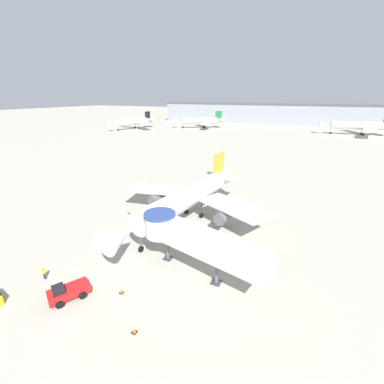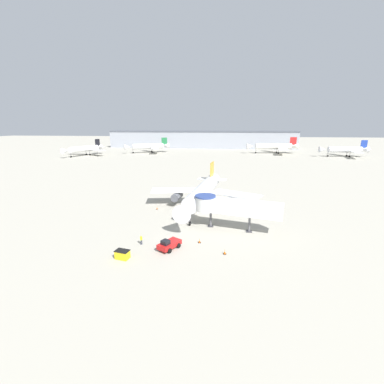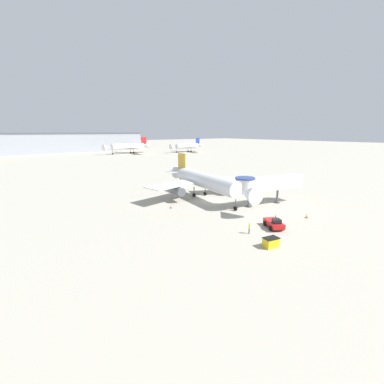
{
  "view_description": "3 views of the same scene",
  "coord_description": "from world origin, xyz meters",
  "px_view_note": "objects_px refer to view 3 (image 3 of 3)",
  "views": [
    {
      "loc": [
        18.93,
        -33.33,
        20.48
      ],
      "look_at": [
        2.5,
        2.09,
        5.68
      ],
      "focal_mm": 24.0,
      "sensor_mm": 36.0,
      "label": 1
    },
    {
      "loc": [
        6.31,
        -56.79,
        19.78
      ],
      "look_at": [
        -0.76,
        -1.94,
        5.29
      ],
      "focal_mm": 24.0,
      "sensor_mm": 36.0,
      "label": 2
    },
    {
      "loc": [
        -37.12,
        -42.29,
        15.42
      ],
      "look_at": [
        -4.14,
        0.6,
        2.65
      ],
      "focal_mm": 24.0,
      "sensor_mm": 36.0,
      "label": 3
    }
  ],
  "objects_px": {
    "traffic_cone_port_wing": "(171,207)",
    "background_jet_red_tail": "(129,146)",
    "ground_crew_marshaller": "(249,227)",
    "pushback_tug_red": "(274,223)",
    "service_container_yellow": "(271,242)",
    "background_jet_blue_tail": "(188,146)",
    "traffic_cone_near_nose": "(276,216)",
    "jet_bridge": "(265,184)",
    "traffic_cone_apron_front": "(307,216)",
    "main_airplane": "(204,181)"
  },
  "relations": [
    {
      "from": "ground_crew_marshaller",
      "to": "background_jet_red_tail",
      "type": "xyz_separation_m",
      "value": [
        48.41,
        151.99,
        4.01
      ]
    },
    {
      "from": "main_airplane",
      "to": "jet_bridge",
      "type": "relative_size",
      "value": 1.9
    },
    {
      "from": "traffic_cone_near_nose",
      "to": "background_jet_blue_tail",
      "type": "relative_size",
      "value": 0.02
    },
    {
      "from": "jet_bridge",
      "to": "ground_crew_marshaller",
      "type": "height_order",
      "value": "jet_bridge"
    },
    {
      "from": "ground_crew_marshaller",
      "to": "background_jet_red_tail",
      "type": "bearing_deg",
      "value": -137.33
    },
    {
      "from": "traffic_cone_apron_front",
      "to": "background_jet_blue_tail",
      "type": "bearing_deg",
      "value": 61.34
    },
    {
      "from": "main_airplane",
      "to": "background_jet_blue_tail",
      "type": "bearing_deg",
      "value": 62.85
    },
    {
      "from": "background_jet_red_tail",
      "to": "ground_crew_marshaller",
      "type": "bearing_deg",
      "value": -25.95
    },
    {
      "from": "main_airplane",
      "to": "service_container_yellow",
      "type": "xyz_separation_m",
      "value": [
        -9.99,
        -25.92,
        -3.47
      ]
    },
    {
      "from": "main_airplane",
      "to": "background_jet_blue_tail",
      "type": "xyz_separation_m",
      "value": [
        81.08,
        115.75,
        0.49
      ]
    },
    {
      "from": "service_container_yellow",
      "to": "background_jet_red_tail",
      "type": "bearing_deg",
      "value": 72.41
    },
    {
      "from": "traffic_cone_near_nose",
      "to": "ground_crew_marshaller",
      "type": "distance_m",
      "value": 9.98
    },
    {
      "from": "background_jet_blue_tail",
      "to": "traffic_cone_near_nose",
      "type": "bearing_deg",
      "value": -35.64
    },
    {
      "from": "jet_bridge",
      "to": "service_container_yellow",
      "type": "relative_size",
      "value": 7.1
    },
    {
      "from": "traffic_cone_near_nose",
      "to": "jet_bridge",
      "type": "bearing_deg",
      "value": 52.17
    },
    {
      "from": "background_jet_red_tail",
      "to": "background_jet_blue_tail",
      "type": "height_order",
      "value": "background_jet_red_tail"
    },
    {
      "from": "service_container_yellow",
      "to": "traffic_cone_port_wing",
      "type": "height_order",
      "value": "service_container_yellow"
    },
    {
      "from": "main_airplane",
      "to": "traffic_cone_apron_front",
      "type": "xyz_separation_m",
      "value": [
        5.49,
        -22.54,
        -3.76
      ]
    },
    {
      "from": "traffic_cone_port_wing",
      "to": "jet_bridge",
      "type": "bearing_deg",
      "value": -30.02
    },
    {
      "from": "traffic_cone_near_nose",
      "to": "pushback_tug_red",
      "type": "bearing_deg",
      "value": -148.39
    },
    {
      "from": "background_jet_blue_tail",
      "to": "pushback_tug_red",
      "type": "bearing_deg",
      "value": -36.56
    },
    {
      "from": "jet_bridge",
      "to": "service_container_yellow",
      "type": "xyz_separation_m",
      "value": [
        -16.4,
        -13.7,
        -4.0
      ]
    },
    {
      "from": "background_jet_red_tail",
      "to": "background_jet_blue_tail",
      "type": "distance_m",
      "value": 44.04
    },
    {
      "from": "main_airplane",
      "to": "traffic_cone_near_nose",
      "type": "xyz_separation_m",
      "value": [
        1.13,
        -19.02,
        -3.78
      ]
    },
    {
      "from": "main_airplane",
      "to": "traffic_cone_near_nose",
      "type": "relative_size",
      "value": 42.16
    },
    {
      "from": "traffic_cone_port_wing",
      "to": "background_jet_red_tail",
      "type": "height_order",
      "value": "background_jet_red_tail"
    },
    {
      "from": "service_container_yellow",
      "to": "background_jet_red_tail",
      "type": "relative_size",
      "value": 0.06
    },
    {
      "from": "main_airplane",
      "to": "background_jet_red_tail",
      "type": "xyz_separation_m",
      "value": [
        39.77,
        131.02,
        0.86
      ]
    },
    {
      "from": "traffic_cone_near_nose",
      "to": "ground_crew_marshaller",
      "type": "relative_size",
      "value": 0.44
    },
    {
      "from": "traffic_cone_port_wing",
      "to": "background_jet_blue_tail",
      "type": "relative_size",
      "value": 0.02
    },
    {
      "from": "main_airplane",
      "to": "traffic_cone_port_wing",
      "type": "bearing_deg",
      "value": -160.57
    },
    {
      "from": "service_container_yellow",
      "to": "traffic_cone_apron_front",
      "type": "distance_m",
      "value": 15.85
    },
    {
      "from": "service_container_yellow",
      "to": "traffic_cone_near_nose",
      "type": "relative_size",
      "value": 3.12
    },
    {
      "from": "main_airplane",
      "to": "jet_bridge",
      "type": "bearing_deg",
      "value": -54.46
    },
    {
      "from": "service_container_yellow",
      "to": "traffic_cone_apron_front",
      "type": "height_order",
      "value": "service_container_yellow"
    },
    {
      "from": "pushback_tug_red",
      "to": "background_jet_blue_tail",
      "type": "bearing_deg",
      "value": 87.99
    },
    {
      "from": "pushback_tug_red",
      "to": "traffic_cone_port_wing",
      "type": "relative_size",
      "value": 6.29
    },
    {
      "from": "service_container_yellow",
      "to": "background_jet_blue_tail",
      "type": "height_order",
      "value": "background_jet_blue_tail"
    },
    {
      "from": "main_airplane",
      "to": "traffic_cone_apron_front",
      "type": "height_order",
      "value": "main_airplane"
    },
    {
      "from": "traffic_cone_apron_front",
      "to": "traffic_cone_near_nose",
      "type": "bearing_deg",
      "value": 141.08
    },
    {
      "from": "traffic_cone_apron_front",
      "to": "background_jet_blue_tail",
      "type": "relative_size",
      "value": 0.03
    },
    {
      "from": "traffic_cone_near_nose",
      "to": "ground_crew_marshaller",
      "type": "height_order",
      "value": "ground_crew_marshaller"
    },
    {
      "from": "pushback_tug_red",
      "to": "traffic_cone_near_nose",
      "type": "distance_m",
      "value": 5.59
    },
    {
      "from": "main_airplane",
      "to": "traffic_cone_port_wing",
      "type": "xyz_separation_m",
      "value": [
        -10.88,
        -2.23,
        -3.8
      ]
    },
    {
      "from": "pushback_tug_red",
      "to": "traffic_cone_apron_front",
      "type": "height_order",
      "value": "pushback_tug_red"
    },
    {
      "from": "traffic_cone_port_wing",
      "to": "main_airplane",
      "type": "bearing_deg",
      "value": 11.58
    },
    {
      "from": "pushback_tug_red",
      "to": "service_container_yellow",
      "type": "bearing_deg",
      "value": -118.41
    },
    {
      "from": "traffic_cone_apron_front",
      "to": "background_jet_red_tail",
      "type": "bearing_deg",
      "value": 77.41
    },
    {
      "from": "pushback_tug_red",
      "to": "traffic_cone_near_nose",
      "type": "bearing_deg",
      "value": 61.19
    },
    {
      "from": "background_jet_blue_tail",
      "to": "jet_bridge",
      "type": "bearing_deg",
      "value": -35.22
    }
  ]
}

